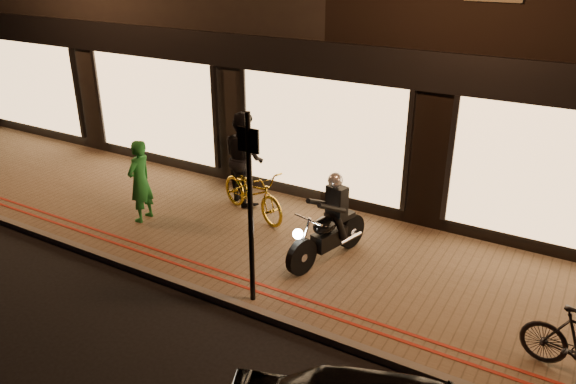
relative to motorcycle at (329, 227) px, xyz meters
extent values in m
plane|color=black|center=(-1.21, -1.95, -0.73)|extent=(90.00, 90.00, 0.00)
cube|color=brown|center=(-1.21, 0.05, -0.67)|extent=(50.00, 4.00, 0.12)
cube|color=#59544C|center=(-1.21, -1.90, -0.67)|extent=(50.00, 0.14, 0.12)
cube|color=maroon|center=(-1.21, -1.50, -0.61)|extent=(50.00, 0.06, 0.01)
cube|color=maroon|center=(-1.21, -1.30, -0.61)|extent=(50.00, 0.06, 0.01)
cube|color=black|center=(-1.21, 2.00, 2.42)|extent=(48.00, 0.12, 0.70)
cube|color=#FFC57F|center=(-10.21, 1.99, 0.88)|extent=(3.60, 0.06, 2.38)
cube|color=#FFC57F|center=(-5.71, 1.99, 0.88)|extent=(3.60, 0.06, 2.38)
cube|color=#FFC57F|center=(-1.21, 1.99, 0.88)|extent=(3.60, 0.06, 2.38)
cube|color=#FFC57F|center=(3.29, 1.99, 0.88)|extent=(3.60, 0.06, 2.38)
cylinder|color=black|center=(-0.17, -0.67, -0.29)|extent=(0.28, 0.65, 0.64)
cylinder|color=black|center=(0.15, 0.59, -0.29)|extent=(0.28, 0.65, 0.64)
cylinder|color=silver|center=(-0.17, -0.67, -0.29)|extent=(0.17, 0.17, 0.14)
cylinder|color=silver|center=(0.15, 0.59, -0.29)|extent=(0.17, 0.17, 0.14)
cube|color=black|center=(0.00, 0.01, -0.21)|extent=(0.43, 0.74, 0.30)
ellipsoid|color=black|center=(-0.03, -0.12, 0.09)|extent=(0.44, 0.57, 0.29)
cube|color=black|center=(0.08, 0.30, 0.09)|extent=(0.35, 0.59, 0.09)
cylinder|color=silver|center=(-0.13, -0.52, 0.34)|extent=(0.59, 0.18, 0.03)
cylinder|color=silver|center=(-0.16, -0.62, 0.01)|extent=(0.13, 0.33, 0.71)
sphere|color=white|center=(-0.19, -0.76, 0.17)|extent=(0.21, 0.21, 0.17)
cylinder|color=silver|center=(0.23, 0.42, -0.33)|extent=(0.20, 0.55, 0.07)
cube|color=black|center=(0.04, 0.17, 0.44)|extent=(0.38, 0.30, 0.55)
sphere|color=silver|center=(0.03, 0.12, 0.85)|extent=(0.32, 0.32, 0.26)
cylinder|color=black|center=(-0.19, -0.10, 0.47)|extent=(0.16, 0.61, 0.34)
cylinder|color=black|center=(0.12, -0.17, 0.47)|extent=(0.31, 0.59, 0.34)
cylinder|color=black|center=(-0.10, 0.17, -0.01)|extent=(0.14, 0.27, 0.46)
cylinder|color=black|center=(0.17, 0.10, -0.01)|extent=(0.24, 0.29, 0.46)
cylinder|color=black|center=(-0.46, -1.70, 0.89)|extent=(0.08, 0.08, 3.00)
cube|color=black|center=(-0.46, -1.70, 1.99)|extent=(0.35, 0.04, 0.35)
imported|color=gold|center=(-2.10, 0.79, -0.11)|extent=(2.05, 1.32, 1.02)
imported|color=#1F742C|center=(-3.90, -0.48, 0.22)|extent=(0.46, 0.64, 1.66)
imported|color=black|center=(-2.66, 1.31, 0.37)|extent=(1.20, 1.13, 1.97)
camera|label=1|loc=(3.72, -7.76, 4.42)|focal=35.00mm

